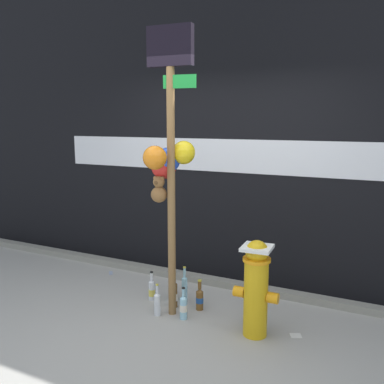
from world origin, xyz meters
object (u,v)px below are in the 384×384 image
(bottle_5, at_px, (185,288))
(bottle_6, at_px, (172,285))
(bottle_3, at_px, (200,298))
(bottle_4, at_px, (183,307))
(memorial_post, at_px, (168,150))
(fire_hydrant, at_px, (256,286))
(bottle_1, at_px, (174,294))
(bottle_0, at_px, (152,290))
(bottle_2, at_px, (157,303))

(bottle_5, relative_size, bottle_6, 0.94)
(bottle_3, height_order, bottle_6, bottle_6)
(bottle_4, xyz_separation_m, bottle_6, (-0.31, 0.34, 0.04))
(memorial_post, bearing_deg, fire_hydrant, -3.65)
(memorial_post, distance_m, bottle_5, 1.51)
(bottle_1, distance_m, bottle_5, 0.15)
(bottle_0, relative_size, bottle_5, 0.80)
(bottle_0, height_order, bottle_5, bottle_5)
(fire_hydrant, xyz_separation_m, bottle_0, (-1.23, 0.23, -0.35))
(memorial_post, height_order, bottle_6, memorial_post)
(fire_hydrant, distance_m, bottle_5, 0.98)
(fire_hydrant, bearing_deg, bottle_6, 162.17)
(bottle_6, bearing_deg, memorial_post, -67.25)
(bottle_4, bearing_deg, bottle_0, 154.68)
(memorial_post, xyz_separation_m, bottle_0, (-0.31, 0.17, -1.53))
(fire_hydrant, relative_size, bottle_2, 2.72)
(bottle_0, bearing_deg, memorial_post, -28.28)
(bottle_5, bearing_deg, bottle_0, -164.77)
(bottle_2, relative_size, bottle_3, 1.02)
(bottle_1, relative_size, bottle_6, 0.83)
(bottle_1, xyz_separation_m, bottle_5, (0.05, 0.14, 0.02))
(fire_hydrant, distance_m, bottle_6, 1.12)
(bottle_4, bearing_deg, bottle_1, 137.48)
(fire_hydrant, distance_m, bottle_1, 1.00)
(memorial_post, bearing_deg, bottle_2, -122.89)
(bottle_5, bearing_deg, bottle_4, -65.31)
(memorial_post, xyz_separation_m, bottle_6, (-0.11, 0.27, -1.48))
(fire_hydrant, height_order, bottle_4, fire_hydrant)
(fire_hydrant, xyz_separation_m, bottle_5, (-0.88, 0.32, -0.30))
(bottle_2, bearing_deg, bottle_6, 95.89)
(bottle_3, xyz_separation_m, bottle_5, (-0.22, 0.08, 0.04))
(bottle_0, xyz_separation_m, bottle_1, (0.30, -0.05, 0.02))
(bottle_2, xyz_separation_m, bottle_6, (-0.04, 0.39, 0.04))
(bottle_0, distance_m, bottle_2, 0.37)
(bottle_2, distance_m, bottle_5, 0.40)
(bottle_5, bearing_deg, fire_hydrant, -20.10)
(bottle_5, bearing_deg, bottle_2, -106.57)
(bottle_4, distance_m, bottle_5, 0.37)
(memorial_post, xyz_separation_m, fire_hydrant, (0.92, -0.06, -1.18))
(bottle_4, xyz_separation_m, bottle_5, (-0.15, 0.33, 0.04))
(bottle_6, bearing_deg, bottle_0, -151.88)
(bottle_3, distance_m, bottle_5, 0.23)
(memorial_post, height_order, bottle_4, memorial_post)
(bottle_1, height_order, bottle_6, bottle_6)
(fire_hydrant, relative_size, bottle_4, 2.73)
(fire_hydrant, height_order, bottle_6, fire_hydrant)
(bottle_0, relative_size, bottle_3, 1.00)
(bottle_1, bearing_deg, bottle_2, -104.00)
(bottle_2, relative_size, bottle_5, 0.82)
(fire_hydrant, height_order, bottle_5, fire_hydrant)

